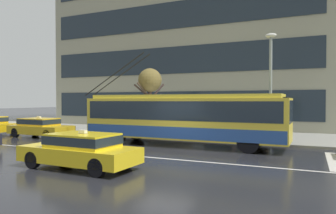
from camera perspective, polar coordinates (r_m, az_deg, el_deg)
name	(u,v)px	position (r m, az deg, el deg)	size (l,w,h in m)	color
ground_plane	(165,153)	(14.73, -0.57, -8.38)	(160.00, 160.00, 0.00)	#232429
sidewalk_slab	(219,133)	(23.45, 9.15, -4.64)	(80.00, 10.00, 0.14)	gray
crosswalk_stripe_edge_near	(333,161)	(14.57, 27.69, -8.61)	(0.44, 4.40, 0.01)	beige
lane_centre_line	(153,158)	(13.67, -2.72, -9.13)	(72.00, 0.14, 0.01)	silver
trolleybus	(183,117)	(17.15, 2.69, -1.88)	(11.93, 2.64, 5.19)	yellow
taxi_queued_behind_bus	(40,127)	(22.73, -22.14, -3.30)	(4.41, 1.94, 1.39)	gold
taxi_oncoming_near	(81,149)	(11.89, -15.53, -7.32)	(4.47, 1.96, 1.39)	yellow
bus_shelter	(172,105)	(20.73, 0.74, 0.35)	(4.27, 1.85, 2.64)	gray
pedestrian_at_shelter	(135,111)	(21.11, -6.06, -0.67)	(1.41, 1.41, 2.00)	black
pedestrian_approaching_curb	(265,112)	(19.55, 17.17, -0.86)	(1.37, 1.37, 2.00)	black
pedestrian_walking_past	(272,124)	(18.37, 18.35, -2.94)	(0.39, 0.39, 1.70)	#293247
pedestrian_waiting_by_pole	(234,121)	(20.76, 11.78, -2.52)	(0.50, 0.50, 1.65)	#574F53
street_lamp	(271,77)	(18.10, 18.08, 5.14)	(0.60, 0.32, 5.97)	gray
street_tree_bare	(150,82)	(22.37, -3.29, 4.55)	(1.95, 2.32, 4.58)	#503D34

